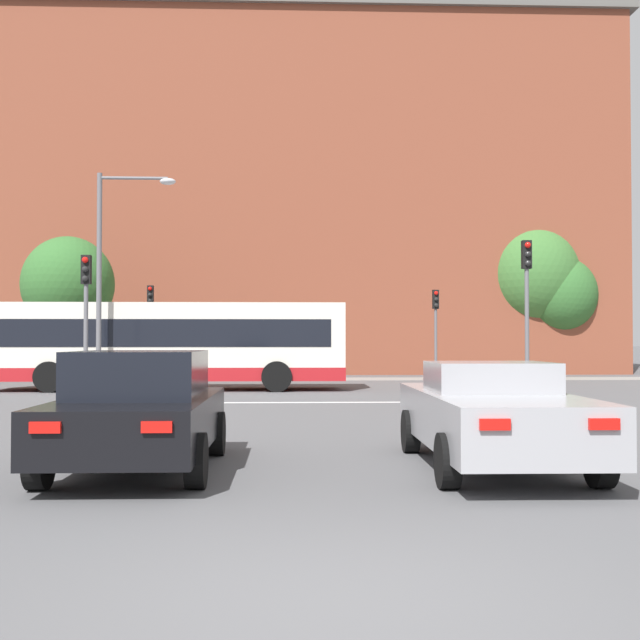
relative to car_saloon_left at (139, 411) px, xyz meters
name	(u,v)px	position (x,y,z in m)	size (l,w,h in m)	color
ground_plane	(347,602)	(2.32, -5.28, -0.78)	(400.00, 400.00, 0.00)	#545456
stop_line_strip	(303,402)	(2.32, 11.17, -0.77)	(9.57, 0.30, 0.01)	silver
far_pavement	(298,379)	(2.32, 23.99, -0.77)	(70.63, 2.50, 0.01)	gray
brick_civic_building	(241,189)	(-0.78, 34.33, 9.35)	(39.68, 13.47, 22.27)	brown
car_saloon_left	(139,411)	(0.00, 0.00, 0.00)	(1.99, 4.31, 1.55)	black
car_roadster_right	(492,414)	(4.63, 0.05, -0.07)	(2.00, 4.82, 1.40)	#9E9EA3
bus_crossing_lead	(169,344)	(-2.11, 16.79, 0.78)	(11.80, 2.71, 2.91)	silver
traffic_light_near_left	(86,303)	(-3.65, 11.73, 1.94)	(0.26, 0.31, 4.03)	slate
traffic_light_near_right	(527,293)	(8.64, 11.80, 2.23)	(0.26, 0.31, 4.50)	slate
traffic_light_far_left	(150,316)	(-3.91, 23.49, 1.92)	(0.26, 0.31, 3.99)	slate
traffic_light_far_right	(436,319)	(8.12, 23.01, 1.80)	(0.26, 0.31, 3.80)	slate
street_lamp_junction	(113,257)	(-3.61, 14.98, 3.54)	(2.47, 0.36, 6.97)	slate
pedestrian_waiting	(70,357)	(-7.17, 23.13, 0.22)	(0.40, 0.24, 1.70)	#333851
tree_by_building	(68,285)	(-7.30, 23.28, 3.23)	(3.81, 3.81, 6.02)	#4C3823
tree_kerbside	(532,276)	(14.09, 29.10, 4.11)	(4.79, 4.79, 7.41)	#4C3823
tree_distant	(559,295)	(15.33, 28.64, 3.15)	(3.69, 3.69, 5.88)	#4C3823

